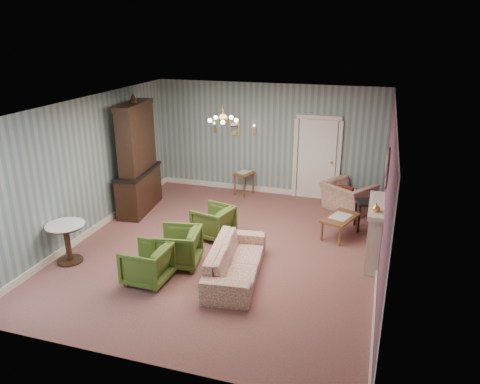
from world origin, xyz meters
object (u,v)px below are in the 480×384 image
(olive_chair_a, at_px, (147,262))
(side_table_black, at_px, (365,215))
(olive_chair_b, at_px, (178,245))
(olive_chair_c, at_px, (213,220))
(coffee_table, at_px, (340,227))
(wingback_chair, at_px, (348,192))
(fireplace, at_px, (374,232))
(pedestal_table, at_px, (68,243))
(sofa_chintz, at_px, (236,255))
(dresser, at_px, (137,155))

(olive_chair_a, relative_size, side_table_black, 1.14)
(olive_chair_b, height_order, olive_chair_c, olive_chair_b)
(coffee_table, bearing_deg, olive_chair_a, -136.78)
(wingback_chair, relative_size, coffee_table, 1.18)
(olive_chair_b, distance_m, fireplace, 3.71)
(pedestal_table, bearing_deg, side_table_black, 31.07)
(sofa_chintz, relative_size, fireplace, 1.51)
(wingback_chair, xyz_separation_m, pedestal_table, (-4.83, -4.20, -0.08))
(pedestal_table, bearing_deg, wingback_chair, 41.01)
(sofa_chintz, bearing_deg, side_table_black, -44.41)
(olive_chair_b, bearing_deg, pedestal_table, -85.44)
(fireplace, height_order, coffee_table, fireplace)
(coffee_table, relative_size, pedestal_table, 1.18)
(olive_chair_c, bearing_deg, fireplace, 102.49)
(olive_chair_b, height_order, wingback_chair, wingback_chair)
(olive_chair_c, xyz_separation_m, coffee_table, (2.56, 0.78, -0.14))
(dresser, height_order, pedestal_table, dresser)
(olive_chair_a, distance_m, coffee_table, 4.16)
(olive_chair_a, bearing_deg, olive_chair_b, 161.59)
(olive_chair_b, bearing_deg, dresser, -147.60)
(sofa_chintz, relative_size, pedestal_table, 2.69)
(fireplace, relative_size, side_table_black, 2.10)
(olive_chair_b, height_order, coffee_table, olive_chair_b)
(coffee_table, distance_m, side_table_black, 0.75)
(fireplace, bearing_deg, olive_chair_b, -159.83)
(sofa_chintz, xyz_separation_m, side_table_black, (2.11, 2.77, -0.08))
(sofa_chintz, bearing_deg, fireplace, -66.58)
(sofa_chintz, bearing_deg, olive_chair_c, 26.61)
(fireplace, bearing_deg, coffee_table, 129.83)
(olive_chair_c, bearing_deg, side_table_black, 127.19)
(olive_chair_c, height_order, wingback_chair, wingback_chair)
(sofa_chintz, height_order, dresser, dresser)
(fireplace, relative_size, coffee_table, 1.52)
(olive_chair_a, bearing_deg, coffee_table, 134.64)
(wingback_chair, height_order, dresser, dresser)
(olive_chair_b, distance_m, wingback_chair, 4.63)
(wingback_chair, bearing_deg, side_table_black, 150.02)
(coffee_table, xyz_separation_m, side_table_black, (0.50, 0.55, 0.10))
(wingback_chair, height_order, fireplace, fireplace)
(wingback_chair, bearing_deg, olive_chair_b, 87.91)
(dresser, xyz_separation_m, side_table_black, (5.30, 0.42, -1.05))
(fireplace, xyz_separation_m, pedestal_table, (-5.51, -1.79, -0.19))
(side_table_black, bearing_deg, pedestal_table, -148.93)
(side_table_black, bearing_deg, fireplace, -81.46)
(pedestal_table, bearing_deg, olive_chair_c, 39.61)
(wingback_chair, height_order, coffee_table, wingback_chair)
(olive_chair_a, height_order, pedestal_table, pedestal_table)
(coffee_table, bearing_deg, wingback_chair, 89.01)
(side_table_black, bearing_deg, olive_chair_c, -156.37)
(olive_chair_a, distance_m, side_table_black, 4.90)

